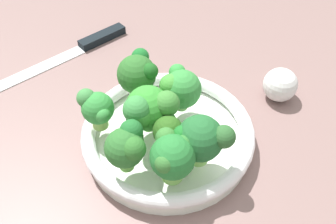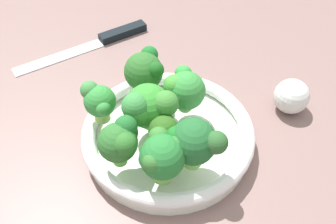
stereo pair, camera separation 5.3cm
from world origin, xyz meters
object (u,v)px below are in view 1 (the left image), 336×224
at_px(broccoli_floret_0, 180,88).
at_px(broccoli_floret_1, 128,145).
at_px(garlic_bulb, 280,85).
at_px(bowl, 168,135).
at_px(broccoli_floret_3, 97,108).
at_px(knife, 81,47).
at_px(broccoli_floret_2, 167,131).
at_px(broccoli_floret_4, 172,156).
at_px(broccoli_floret_5, 204,138).
at_px(broccoli_floret_6, 138,74).
at_px(broccoli_floret_7, 148,109).

distance_m(broccoli_floret_0, broccoli_floret_1, 0.13).
bearing_deg(garlic_bulb, bowl, 8.21).
bearing_deg(bowl, garlic_bulb, -171.79).
bearing_deg(broccoli_floret_1, bowl, -147.13).
height_order(broccoli_floret_3, knife, broccoli_floret_3).
relative_size(broccoli_floret_2, broccoli_floret_3, 0.91).
relative_size(broccoli_floret_3, broccoli_floret_4, 0.89).
relative_size(broccoli_floret_4, garlic_bulb, 1.22).
bearing_deg(broccoli_floret_3, broccoli_floret_0, 178.07).
bearing_deg(bowl, broccoli_floret_2, 68.08).
bearing_deg(knife, broccoli_floret_1, 90.50).
xyz_separation_m(bowl, broccoli_floret_0, (-0.03, -0.03, 0.06)).
xyz_separation_m(broccoli_floret_3, broccoli_floret_5, (-0.11, 0.10, 0.01)).
xyz_separation_m(broccoli_floret_6, knife, (0.05, -0.19, -0.07)).
distance_m(broccoli_floret_3, broccoli_floret_7, 0.07).
relative_size(broccoli_floret_4, broccoli_floret_5, 0.94).
xyz_separation_m(broccoli_floret_1, knife, (0.00, -0.32, -0.07)).
distance_m(broccoli_floret_5, knife, 0.36).
distance_m(broccoli_floret_4, broccoli_floret_6, 0.16).
height_order(broccoli_floret_2, knife, broccoli_floret_2).
bearing_deg(broccoli_floret_6, garlic_bulb, 167.70).
bearing_deg(bowl, broccoli_floret_4, 72.86).
bearing_deg(bowl, broccoli_floret_5, 107.37).
bearing_deg(broccoli_floret_0, broccoli_floret_1, 37.67).
distance_m(bowl, knife, 0.28).
bearing_deg(broccoli_floret_0, broccoli_floret_3, -1.93).
bearing_deg(broccoli_floret_6, broccoli_floret_1, 67.14).
height_order(broccoli_floret_0, broccoli_floret_7, broccoli_floret_7).
distance_m(broccoli_floret_1, broccoli_floret_6, 0.13).
xyz_separation_m(bowl, knife, (0.07, -0.27, -0.01)).
distance_m(broccoli_floret_2, broccoli_floret_4, 0.05).
distance_m(broccoli_floret_0, broccoli_floret_7, 0.06).
distance_m(broccoli_floret_0, knife, 0.27).
bearing_deg(knife, bowl, 104.97).
height_order(broccoli_floret_6, broccoli_floret_7, broccoli_floret_7).
relative_size(broccoli_floret_2, broccoli_floret_6, 0.78).
relative_size(broccoli_floret_4, broccoli_floret_6, 0.96).
height_order(broccoli_floret_3, broccoli_floret_4, broccoli_floret_4).
xyz_separation_m(broccoli_floret_1, garlic_bulb, (-0.27, -0.07, -0.05)).
bearing_deg(bowl, broccoli_floret_7, -7.23).
xyz_separation_m(bowl, broccoli_floret_6, (0.02, -0.08, 0.06)).
bearing_deg(broccoli_floret_3, garlic_bulb, 178.75).
height_order(broccoli_floret_0, broccoli_floret_1, broccoli_floret_1).
height_order(bowl, broccoli_floret_0, broccoli_floret_0).
bearing_deg(broccoli_floret_4, broccoli_floret_0, -116.03).
xyz_separation_m(bowl, broccoli_floret_4, (0.02, 0.08, 0.06)).
bearing_deg(broccoli_floret_2, garlic_bulb, -163.77).
relative_size(bowl, broccoli_floret_1, 3.71).
height_order(broccoli_floret_2, broccoli_floret_5, broccoli_floret_5).
xyz_separation_m(broccoli_floret_4, knife, (0.05, -0.35, -0.07)).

